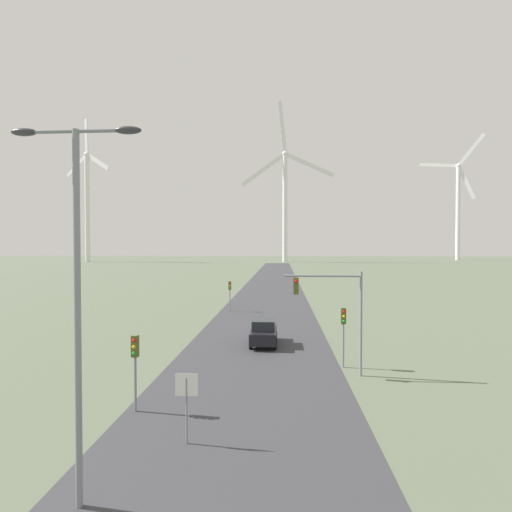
# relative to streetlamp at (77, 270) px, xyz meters

# --- Properties ---
(road_surface) EXTENTS (10.00, 240.00, 0.01)m
(road_surface) POSITION_rel_streetlamp_xyz_m (3.78, 42.09, -6.31)
(road_surface) COLOR #38383D
(road_surface) RESTS_ON ground
(streetlamp) EXTENTS (3.50, 0.32, 10.05)m
(streetlamp) POSITION_rel_streetlamp_xyz_m (0.00, 0.00, 0.00)
(streetlamp) COLOR gray
(streetlamp) RESTS_ON ground
(stop_sign_near) EXTENTS (0.81, 0.07, 2.50)m
(stop_sign_near) POSITION_rel_streetlamp_xyz_m (2.05, 3.55, -4.57)
(stop_sign_near) COLOR gray
(stop_sign_near) RESTS_ON ground
(traffic_light_post_near_left) EXTENTS (0.28, 0.33, 3.21)m
(traffic_light_post_near_left) POSITION_rel_streetlamp_xyz_m (-0.76, 6.12, -3.96)
(traffic_light_post_near_left) COLOR gray
(traffic_light_post_near_left) RESTS_ON ground
(traffic_light_post_near_right) EXTENTS (0.28, 0.34, 3.42)m
(traffic_light_post_near_right) POSITION_rel_streetlamp_xyz_m (8.94, 12.89, -3.81)
(traffic_light_post_near_right) COLOR gray
(traffic_light_post_near_right) RESTS_ON ground
(traffic_light_post_mid_left) EXTENTS (0.28, 0.33, 3.23)m
(traffic_light_post_mid_left) POSITION_rel_streetlamp_xyz_m (-0.15, 32.43, -3.94)
(traffic_light_post_mid_left) COLOR gray
(traffic_light_post_mid_left) RESTS_ON ground
(traffic_light_mast_overhead) EXTENTS (4.16, 0.35, 5.62)m
(traffic_light_mast_overhead) POSITION_rel_streetlamp_xyz_m (8.18, 11.43, -2.32)
(traffic_light_mast_overhead) COLOR gray
(traffic_light_mast_overhead) RESTS_ON ground
(car_approaching) EXTENTS (1.88, 4.10, 1.83)m
(car_approaching) POSITION_rel_streetlamp_xyz_m (4.14, 17.92, -5.40)
(car_approaching) COLOR black
(car_approaching) RESTS_ON ground
(wind_turbine_far_left) EXTENTS (27.03, 13.68, 67.08)m
(wind_turbine_far_left) POSITION_rel_streetlamp_xyz_m (-85.75, 172.58, 23.88)
(wind_turbine_far_left) COLOR white
(wind_turbine_far_left) RESTS_ON ground
(wind_turbine_left) EXTENTS (42.72, 2.60, 74.11)m
(wind_turbine_left) POSITION_rel_streetlamp_xyz_m (7.10, 174.74, 24.90)
(wind_turbine_left) COLOR white
(wind_turbine_left) RESTS_ON ground
(wind_turbine_center) EXTENTS (28.95, 13.72, 65.80)m
(wind_turbine_center) POSITION_rel_streetlamp_xyz_m (98.91, 207.68, 24.11)
(wind_turbine_center) COLOR white
(wind_turbine_center) RESTS_ON ground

